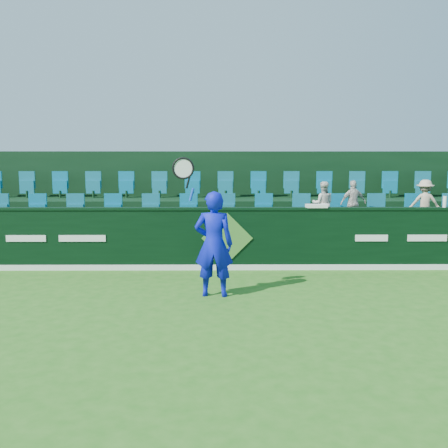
{
  "coord_description": "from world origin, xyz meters",
  "views": [
    {
      "loc": [
        -0.14,
        -6.65,
        2.39
      ],
      "look_at": [
        -0.08,
        2.8,
        1.15
      ],
      "focal_mm": 40.0,
      "sensor_mm": 36.0,
      "label": 1
    }
  ],
  "objects_px": {
    "tennis_player": "(213,243)",
    "spectator_right": "(425,203)",
    "spectator_middle": "(353,203)",
    "towel": "(316,206)",
    "drinks_bottle": "(445,202)",
    "spectator_left": "(323,204)"
  },
  "relations": [
    {
      "from": "tennis_player",
      "to": "spectator_right",
      "type": "xyz_separation_m",
      "value": [
        4.98,
        3.25,
        0.41
      ]
    },
    {
      "from": "spectator_middle",
      "to": "towel",
      "type": "bearing_deg",
      "value": 36.12
    },
    {
      "from": "drinks_bottle",
      "to": "spectator_middle",
      "type": "bearing_deg",
      "value": 146.17
    },
    {
      "from": "spectator_left",
      "to": "drinks_bottle",
      "type": "height_order",
      "value": "spectator_left"
    },
    {
      "from": "spectator_right",
      "to": "drinks_bottle",
      "type": "xyz_separation_m",
      "value": [
        -0.03,
        -1.12,
        0.12
      ]
    },
    {
      "from": "spectator_middle",
      "to": "drinks_bottle",
      "type": "distance_m",
      "value": 2.02
    },
    {
      "from": "spectator_left",
      "to": "spectator_right",
      "type": "height_order",
      "value": "spectator_right"
    },
    {
      "from": "drinks_bottle",
      "to": "spectator_right",
      "type": "bearing_deg",
      "value": 88.38
    },
    {
      "from": "spectator_left",
      "to": "drinks_bottle",
      "type": "distance_m",
      "value": 2.64
    },
    {
      "from": "spectator_left",
      "to": "spectator_middle",
      "type": "bearing_deg",
      "value": -172.32
    },
    {
      "from": "spectator_left",
      "to": "towel",
      "type": "bearing_deg",
      "value": 79.25
    },
    {
      "from": "spectator_middle",
      "to": "spectator_right",
      "type": "relative_size",
      "value": 0.99
    },
    {
      "from": "spectator_left",
      "to": "drinks_bottle",
      "type": "xyz_separation_m",
      "value": [
        2.39,
        -1.12,
        0.14
      ]
    },
    {
      "from": "spectator_right",
      "to": "tennis_player",
      "type": "bearing_deg",
      "value": 46.25
    },
    {
      "from": "tennis_player",
      "to": "spectator_middle",
      "type": "height_order",
      "value": "tennis_player"
    },
    {
      "from": "spectator_middle",
      "to": "drinks_bottle",
      "type": "bearing_deg",
      "value": 136.58
    },
    {
      "from": "towel",
      "to": "spectator_right",
      "type": "bearing_deg",
      "value": 21.83
    },
    {
      "from": "spectator_right",
      "to": "towel",
      "type": "distance_m",
      "value": 3.01
    },
    {
      "from": "spectator_left",
      "to": "tennis_player",
      "type": "bearing_deg",
      "value": 59.44
    },
    {
      "from": "tennis_player",
      "to": "spectator_middle",
      "type": "xyz_separation_m",
      "value": [
        3.28,
        3.25,
        0.41
      ]
    },
    {
      "from": "tennis_player",
      "to": "towel",
      "type": "distance_m",
      "value": 3.08
    },
    {
      "from": "spectator_right",
      "to": "drinks_bottle",
      "type": "relative_size",
      "value": 4.51
    }
  ]
}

